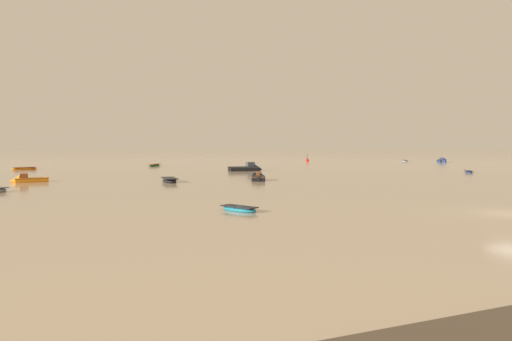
% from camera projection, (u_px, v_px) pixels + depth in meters
% --- Properties ---
extents(ground_plane, '(800.00, 800.00, 0.00)m').
position_uv_depth(ground_plane, '(510.00, 214.00, 30.34)').
color(ground_plane, tan).
extents(motorboat_moored_0, '(5.83, 5.49, 2.04)m').
position_uv_depth(motorboat_moored_0, '(442.00, 161.00, 122.71)').
color(motorboat_moored_0, navy).
rests_on(motorboat_moored_0, ground).
extents(rowboat_moored_0, '(1.75, 4.73, 0.74)m').
position_uv_depth(rowboat_moored_0, '(169.00, 180.00, 56.66)').
color(rowboat_moored_0, black).
rests_on(rowboat_moored_0, ground).
extents(rowboat_moored_1, '(2.36, 3.18, 0.48)m').
position_uv_depth(rowboat_moored_1, '(239.00, 209.00, 31.74)').
color(rowboat_moored_1, '#197084').
rests_on(rowboat_moored_1, ground).
extents(motorboat_moored_1, '(6.40, 2.65, 2.37)m').
position_uv_depth(motorboat_moored_1, '(249.00, 169.00, 81.28)').
color(motorboat_moored_1, black).
rests_on(motorboat_moored_1, ground).
extents(rowboat_moored_3, '(4.62, 2.87, 0.69)m').
position_uv_depth(rowboat_moored_3, '(24.00, 169.00, 84.85)').
color(rowboat_moored_3, orange).
rests_on(rowboat_moored_3, ground).
extents(rowboat_moored_5, '(3.80, 4.64, 0.72)m').
position_uv_depth(rowboat_moored_5, '(154.00, 165.00, 99.21)').
color(rowboat_moored_5, '#23602D').
rests_on(rowboat_moored_5, ground).
extents(motorboat_moored_3, '(4.56, 2.16, 1.67)m').
position_uv_depth(motorboat_moored_3, '(26.00, 180.00, 56.23)').
color(motorboat_moored_3, orange).
rests_on(motorboat_moored_3, ground).
extents(rowboat_moored_6, '(2.60, 3.05, 0.48)m').
position_uv_depth(rowboat_moored_6, '(469.00, 172.00, 75.79)').
color(rowboat_moored_6, navy).
rests_on(rowboat_moored_6, ground).
extents(motorboat_moored_4, '(3.26, 5.14, 1.67)m').
position_uv_depth(motorboat_moored_4, '(258.00, 178.00, 60.12)').
color(motorboat_moored_4, black).
rests_on(motorboat_moored_4, ground).
extents(rowboat_moored_7, '(2.88, 3.83, 0.58)m').
position_uv_depth(rowboat_moored_7, '(405.00, 161.00, 127.89)').
color(rowboat_moored_7, gray).
rests_on(rowboat_moored_7, ground).
extents(channel_buoy, '(0.90, 0.90, 2.30)m').
position_uv_depth(channel_buoy, '(307.00, 160.00, 128.76)').
color(channel_buoy, red).
rests_on(channel_buoy, ground).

